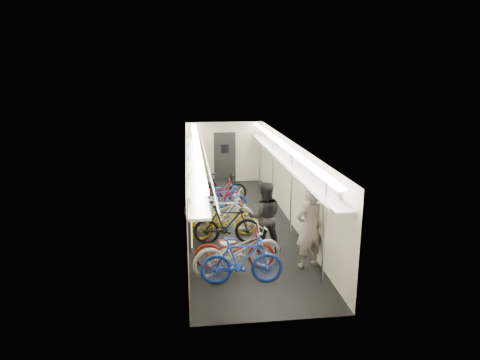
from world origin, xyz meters
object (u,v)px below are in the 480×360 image
object	(u,v)px
bicycle_0	(238,250)
bicycle_1	(242,261)
passenger_near	(309,228)
passenger_mid	(265,217)
backpack	(323,206)

from	to	relation	value
bicycle_0	bicycle_1	size ratio (longest dim) A/B	1.17
bicycle_1	passenger_near	world-z (taller)	passenger_near
bicycle_0	bicycle_1	distance (m)	0.52
passenger_mid	bicycle_0	bearing A→B (deg)	58.40
passenger_mid	backpack	distance (m)	1.45
passenger_near	backpack	xyz separation A→B (m)	(0.44, 0.44, 0.35)
bicycle_1	backpack	distance (m)	2.43
bicycle_1	passenger_mid	distance (m)	1.85
bicycle_1	passenger_near	xyz separation A→B (m)	(1.60, 0.63, 0.41)
passenger_mid	backpack	bearing A→B (deg)	159.72
bicycle_0	backpack	distance (m)	2.27
bicycle_0	passenger_mid	bearing A→B (deg)	-50.00
passenger_mid	backpack	size ratio (longest dim) A/B	4.62
passenger_near	bicycle_0	bearing A→B (deg)	-13.19
backpack	bicycle_0	bearing A→B (deg)	-179.30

